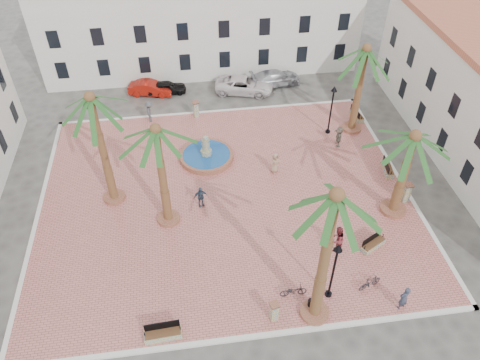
{
  "coord_description": "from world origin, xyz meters",
  "views": [
    {
      "loc": [
        -2.4,
        -23.92,
        23.28
      ],
      "look_at": [
        1.0,
        0.0,
        1.6
      ],
      "focal_mm": 35.0,
      "sensor_mm": 36.0,
      "label": 1
    }
  ],
  "objects_px": {
    "bench_e": "(388,169)",
    "pedestrian_fountain_b": "(200,197)",
    "palm_ne": "(365,59)",
    "fountain": "(206,155)",
    "bench_se": "(373,244)",
    "cyclist_b": "(337,239)",
    "palm_s": "(334,210)",
    "litter_bin": "(311,304)",
    "palm_nw": "(93,109)",
    "bollard_e": "(407,192)",
    "cyclist_a": "(404,298)",
    "car_black": "(167,87)",
    "lamppost_e": "(332,102)",
    "bench_ne": "(357,115)",
    "car_red": "(151,88)",
    "car_silver": "(275,78)",
    "lamppost_s": "(335,262)",
    "palm_sw": "(157,141)",
    "pedestrian_north": "(150,112)",
    "bicycle_a": "(293,291)",
    "bicycle_b": "(370,283)",
    "bollard_se": "(274,311)",
    "pedestrian_fountain_a": "(275,163)",
    "palm_e": "(412,148)",
    "bench_s": "(163,334)",
    "pedestrian_east": "(339,136)",
    "bollard_n": "(196,109)"
  },
  "relations": [
    {
      "from": "lamppost_s",
      "to": "bollard_e",
      "type": "height_order",
      "value": "lamppost_s"
    },
    {
      "from": "bench_se",
      "to": "bench_ne",
      "type": "xyz_separation_m",
      "value": [
        3.69,
        14.16,
        0.0
      ]
    },
    {
      "from": "palm_ne",
      "to": "pedestrian_fountain_b",
      "type": "bearing_deg",
      "value": -151.15
    },
    {
      "from": "bollard_n",
      "to": "litter_bin",
      "type": "relative_size",
      "value": 2.16
    },
    {
      "from": "palm_ne",
      "to": "cyclist_b",
      "type": "relative_size",
      "value": 3.93
    },
    {
      "from": "bollard_se",
      "to": "bench_e",
      "type": "bearing_deg",
      "value": 45.44
    },
    {
      "from": "palm_s",
      "to": "bicycle_b",
      "type": "relative_size",
      "value": 6.25
    },
    {
      "from": "palm_e",
      "to": "palm_ne",
      "type": "relative_size",
      "value": 0.88
    },
    {
      "from": "palm_ne",
      "to": "pedestrian_east",
      "type": "relative_size",
      "value": 4.37
    },
    {
      "from": "palm_nw",
      "to": "bench_e",
      "type": "distance_m",
      "value": 21.49
    },
    {
      "from": "bench_s",
      "to": "bench_se",
      "type": "distance_m",
      "value": 14.04
    },
    {
      "from": "bench_se",
      "to": "bicycle_b",
      "type": "distance_m",
      "value": 3.19
    },
    {
      "from": "lamppost_s",
      "to": "car_black",
      "type": "bearing_deg",
      "value": 110.04
    },
    {
      "from": "bench_ne",
      "to": "car_silver",
      "type": "distance_m",
      "value": 8.95
    },
    {
      "from": "bench_ne",
      "to": "bollard_e",
      "type": "height_order",
      "value": "bollard_e"
    },
    {
      "from": "fountain",
      "to": "bench_e",
      "type": "distance_m",
      "value": 13.83
    },
    {
      "from": "palm_e",
      "to": "cyclist_b",
      "type": "bearing_deg",
      "value": -150.3
    },
    {
      "from": "bench_e",
      "to": "pedestrian_north",
      "type": "bearing_deg",
      "value": 70.26
    },
    {
      "from": "car_silver",
      "to": "bench_s",
      "type": "bearing_deg",
      "value": 149.11
    },
    {
      "from": "litter_bin",
      "to": "car_silver",
      "type": "xyz_separation_m",
      "value": [
        2.9,
        24.7,
        0.22
      ]
    },
    {
      "from": "lamppost_s",
      "to": "palm_sw",
      "type": "bearing_deg",
      "value": 140.83
    },
    {
      "from": "cyclist_a",
      "to": "car_black",
      "type": "bearing_deg",
      "value": -81.3
    },
    {
      "from": "bicycle_a",
      "to": "bicycle_b",
      "type": "xyz_separation_m",
      "value": [
        4.55,
        -0.1,
        0.04
      ]
    },
    {
      "from": "palm_sw",
      "to": "bollard_n",
      "type": "distance_m",
      "value": 13.73
    },
    {
      "from": "bench_se",
      "to": "cyclist_b",
      "type": "bearing_deg",
      "value": 148.09
    },
    {
      "from": "bicycle_a",
      "to": "lamppost_e",
      "type": "bearing_deg",
      "value": -23.67
    },
    {
      "from": "bollard_se",
      "to": "car_red",
      "type": "height_order",
      "value": "bollard_se"
    },
    {
      "from": "cyclist_b",
      "to": "car_silver",
      "type": "bearing_deg",
      "value": -131.07
    },
    {
      "from": "palm_nw",
      "to": "bollard_e",
      "type": "distance_m",
      "value": 21.56
    },
    {
      "from": "litter_bin",
      "to": "pedestrian_fountain_a",
      "type": "distance_m",
      "value": 11.92
    },
    {
      "from": "bench_e",
      "to": "pedestrian_fountain_b",
      "type": "xyz_separation_m",
      "value": [
        -14.22,
        -1.65,
        0.56
      ]
    },
    {
      "from": "car_red",
      "to": "bicycle_b",
      "type": "bearing_deg",
      "value": -139.38
    },
    {
      "from": "bollard_e",
      "to": "bench_se",
      "type": "bearing_deg",
      "value": -134.54
    },
    {
      "from": "bollard_n",
      "to": "pedestrian_east",
      "type": "relative_size",
      "value": 0.83
    },
    {
      "from": "pedestrian_fountain_b",
      "to": "palm_e",
      "type": "bearing_deg",
      "value": -22.71
    },
    {
      "from": "cyclist_a",
      "to": "bench_e",
      "type": "bearing_deg",
      "value": -125.43
    },
    {
      "from": "palm_e",
      "to": "bench_s",
      "type": "xyz_separation_m",
      "value": [
        -15.87,
        -7.41,
        -5.18
      ]
    },
    {
      "from": "palm_ne",
      "to": "lamppost_e",
      "type": "height_order",
      "value": "palm_ne"
    },
    {
      "from": "bench_e",
      "to": "bench_ne",
      "type": "bearing_deg",
      "value": 7.91
    },
    {
      "from": "litter_bin",
      "to": "car_silver",
      "type": "height_order",
      "value": "car_silver"
    },
    {
      "from": "car_silver",
      "to": "pedestrian_fountain_b",
      "type": "bearing_deg",
      "value": 144.69
    },
    {
      "from": "palm_s",
      "to": "palm_nw",
      "type": "bearing_deg",
      "value": 136.46
    },
    {
      "from": "palm_ne",
      "to": "fountain",
      "type": "bearing_deg",
      "value": -170.16
    },
    {
      "from": "palm_s",
      "to": "litter_bin",
      "type": "height_order",
      "value": "palm_s"
    },
    {
      "from": "fountain",
      "to": "car_red",
      "type": "distance_m",
      "value": 11.21
    },
    {
      "from": "bollard_e",
      "to": "pedestrian_fountain_a",
      "type": "distance_m",
      "value": 9.52
    },
    {
      "from": "palm_s",
      "to": "bench_ne",
      "type": "height_order",
      "value": "palm_s"
    },
    {
      "from": "cyclist_b",
      "to": "car_black",
      "type": "height_order",
      "value": "cyclist_b"
    },
    {
      "from": "palm_e",
      "to": "bollard_e",
      "type": "bearing_deg",
      "value": 34.13
    },
    {
      "from": "palm_sw",
      "to": "car_silver",
      "type": "xyz_separation_m",
      "value": [
        10.67,
        16.69,
        -6.11
      ]
    }
  ]
}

